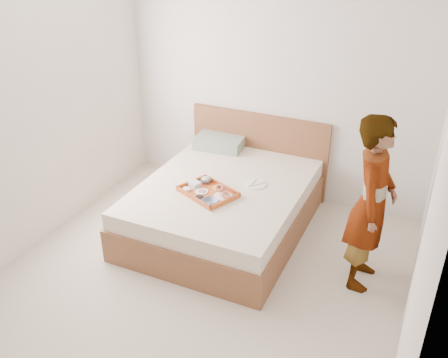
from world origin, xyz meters
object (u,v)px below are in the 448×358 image
tray (208,192)px  bed (224,207)px  dinner_plate (255,184)px  person (372,204)px

tray → bed: bearing=100.1°
dinner_plate → person: (1.17, -0.34, 0.26)m
bed → tray: bearing=-103.5°
bed → tray: (-0.06, -0.24, 0.29)m
tray → person: 1.54m
bed → person: 1.57m
bed → tray: size_ratio=3.80×
bed → dinner_plate: bearing=22.4°
tray → dinner_plate: 0.51m
bed → dinner_plate: (0.30, 0.12, 0.27)m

